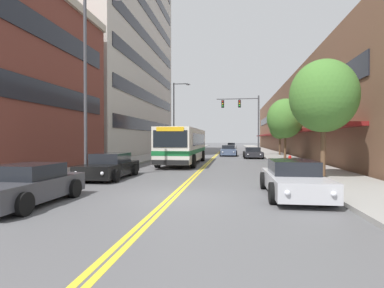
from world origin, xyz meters
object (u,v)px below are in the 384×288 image
traffic_signal_mast (245,114)px  street_lamp_left_far (176,113)px  car_beige_parked_left_mid (185,150)px  car_black_parked_left_far (110,167)px  street_tree_right_near (323,96)px  street_tree_right_mid (285,118)px  car_silver_parked_right_foreground (293,179)px  city_bus (184,144)px  street_tree_right_far (280,128)px  street_lamp_left_near (90,73)px  fire_hydrant (290,161)px  car_dark_grey_parked_left_near (27,186)px  car_charcoal_parked_right_mid (253,153)px  car_white_moving_lead (231,146)px  car_slate_blue_moving_second (229,151)px

traffic_signal_mast → street_lamp_left_far: bearing=177.8°
car_beige_parked_left_mid → street_lamp_left_far: (-0.72, -2.65, 4.72)m
car_black_parked_left_far → street_tree_right_near: size_ratio=0.79×
street_tree_right_mid → car_silver_parked_right_foreground: bearing=-98.5°
car_beige_parked_left_mid → car_silver_parked_right_foreground: car_beige_parked_left_mid is taller
city_bus → street_tree_right_far: 16.57m
street_tree_right_near → street_lamp_left_near: bearing=-173.2°
car_beige_parked_left_mid → fire_hydrant: size_ratio=5.69×
car_dark_grey_parked_left_near → car_black_parked_left_far: car_black_parked_left_far is taller
street_tree_right_mid → car_charcoal_parked_right_mid: bearing=115.1°
car_beige_parked_left_mid → fire_hydrant: (10.27, -19.03, -0.09)m
car_charcoal_parked_right_mid → car_white_moving_lead: (-2.51, 32.68, 0.03)m
car_beige_parked_left_mid → street_tree_right_mid: size_ratio=0.84×
street_tree_right_far → fire_hydrant: size_ratio=5.78×
street_tree_right_mid → car_white_moving_lead: bearing=97.5°
street_lamp_left_far → fire_hydrant: 20.30m
street_lamp_left_near → street_tree_right_near: 11.79m
traffic_signal_mast → street_tree_right_mid: (3.25, -8.90, -1.22)m
car_slate_blue_moving_second → fire_hydrant: car_slate_blue_moving_second is taller
car_charcoal_parked_right_mid → street_tree_right_far: 6.57m
street_lamp_left_far → street_tree_right_mid: (11.87, -9.23, -1.42)m
car_slate_blue_moving_second → fire_hydrant: 17.06m
city_bus → traffic_signal_mast: size_ratio=1.52×
car_black_parked_left_far → car_white_moving_lead: size_ratio=1.04×
street_lamp_left_far → street_tree_right_far: size_ratio=1.93×
fire_hydrant → car_black_parked_left_far: bearing=-150.7°
car_dark_grey_parked_left_near → car_white_moving_lead: (6.12, 57.51, -0.00)m
city_bus → street_tree_right_far: size_ratio=2.33×
car_dark_grey_parked_left_near → car_white_moving_lead: bearing=83.9°
car_beige_parked_left_mid → car_black_parked_left_far: bearing=-90.1°
city_bus → car_black_parked_left_far: 10.14m
car_charcoal_parked_right_mid → car_slate_blue_moving_second: bearing=124.4°
traffic_signal_mast → street_tree_right_near: (3.03, -21.25, -0.96)m
car_white_moving_lead → fire_hydrant: car_white_moving_lead is taller
car_black_parked_left_far → street_tree_right_mid: 17.43m
car_black_parked_left_far → car_silver_parked_right_foreground: bearing=-24.0°
city_bus → car_dark_grey_parked_left_near: 16.50m
street_lamp_left_near → street_tree_right_near: street_lamp_left_near is taller
city_bus → street_tree_right_mid: street_tree_right_mid is taller
car_black_parked_left_far → street_lamp_left_near: bearing=-131.2°
car_slate_blue_moving_second → street_tree_right_near: street_tree_right_near is taller
car_charcoal_parked_right_mid → street_tree_right_mid: bearing=-64.9°
city_bus → car_slate_blue_moving_second: city_bus is taller
street_tree_right_far → street_tree_right_near: bearing=-93.3°
street_tree_right_far → fire_hydrant: street_tree_right_far is taller
car_black_parked_left_far → street_tree_right_mid: (11.19, 12.95, 3.34)m
car_beige_parked_left_mid → car_black_parked_left_far: size_ratio=1.01×
car_dark_grey_parked_left_near → street_tree_right_mid: bearing=60.2°
car_black_parked_left_far → fire_hydrant: size_ratio=5.65×
city_bus → car_silver_parked_right_foreground: city_bus is taller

